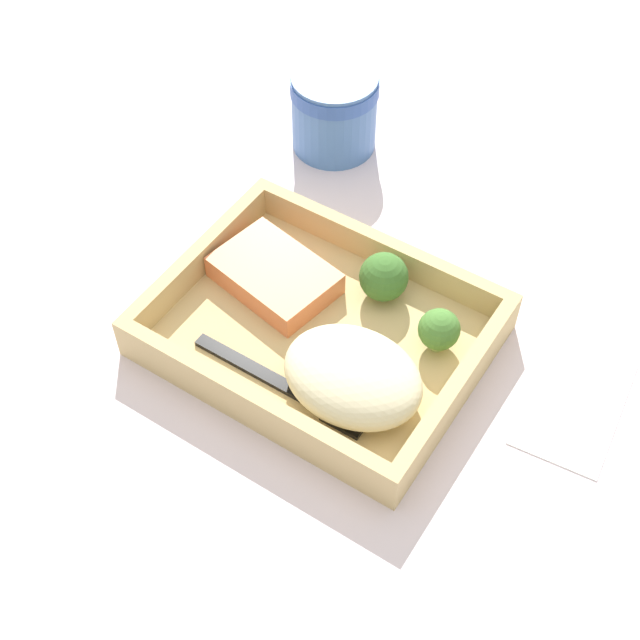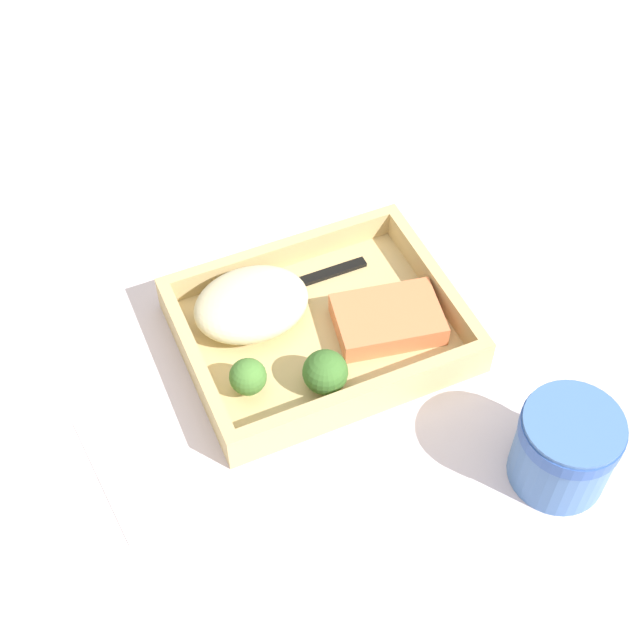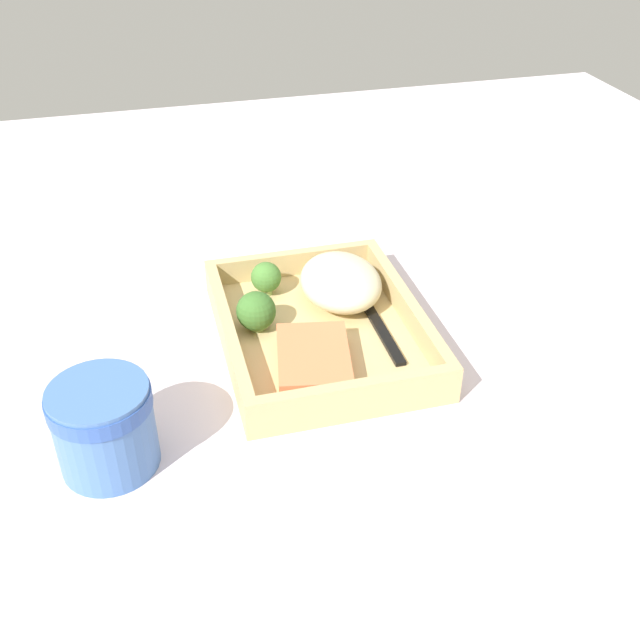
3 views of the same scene
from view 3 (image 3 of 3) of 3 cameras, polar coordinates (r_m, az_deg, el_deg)
The scene contains 10 objects.
ground_plane at distance 79.75cm, azimuth 0.00°, elevation -2.19°, with size 160.00×160.00×2.00cm, color silver.
takeout_tray at distance 78.80cm, azimuth 0.00°, elevation -1.26°, with size 26.08×20.41×1.20cm, color tan.
tray_rim at distance 77.64cm, azimuth 0.00°, elevation -0.04°, with size 26.08×20.41×2.85cm.
salmon_fillet at distance 72.58cm, azimuth -0.49°, elevation -3.14°, with size 10.05×6.94×2.23cm, color #E47A4C.
mashed_potatoes at distance 82.45cm, azimuth 1.59°, elevation 2.93°, with size 11.20×8.78×4.63cm, color beige.
broccoli_floret_1 at distance 77.97cm, azimuth -4.89°, elevation 0.65°, with size 4.16×4.16×4.33cm.
broccoli_floret_2 at distance 83.77cm, azimuth -4.13°, elevation 3.23°, with size 3.41×3.41×3.89cm.
fork at distance 80.83cm, azimuth 4.03°, elevation 0.37°, with size 15.81×2.21×0.44cm.
paper_cup at distance 65.01cm, azimuth -16.16°, elevation -7.55°, with size 8.57×8.57×8.10cm.
receipt_slip at distance 94.83cm, azimuth -6.97°, elevation 4.82°, with size 7.10×13.63×0.24cm, color white.
Camera 3 is at (-61.88, 16.46, 46.53)cm, focal length 42.00 mm.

